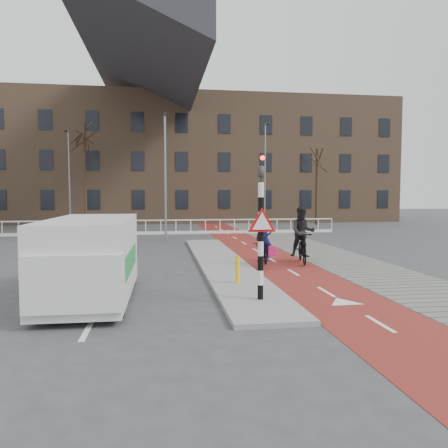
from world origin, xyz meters
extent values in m
plane|color=#38383A|center=(0.00, 0.00, 0.00)|extent=(120.00, 120.00, 0.00)
cube|color=maroon|center=(1.50, 10.00, 0.01)|extent=(2.50, 60.00, 0.01)
cube|color=slate|center=(4.30, 10.00, 0.01)|extent=(3.00, 60.00, 0.01)
cube|color=gray|center=(-0.70, 4.00, 0.06)|extent=(1.80, 16.00, 0.12)
cylinder|color=black|center=(-0.60, -2.00, 1.56)|extent=(0.14, 0.14, 2.88)
imported|color=black|center=(-0.60, -2.00, 3.40)|extent=(0.13, 0.16, 0.80)
cylinder|color=#FF0C05|center=(-0.60, -2.14, 3.58)|extent=(0.11, 0.02, 0.11)
cylinder|color=yellow|center=(-0.81, 0.02, 0.51)|extent=(0.12, 0.12, 0.79)
imported|color=black|center=(0.76, 3.25, 0.48)|extent=(1.24, 1.89, 0.94)
imported|color=#0F123C|center=(0.76, 3.25, 1.07)|extent=(0.70, 0.58, 1.63)
cube|color=#E9206B|center=(0.96, 2.74, 0.66)|extent=(0.34, 0.28, 0.35)
imported|color=black|center=(2.45, 3.91, 0.64)|extent=(0.99, 2.17, 1.26)
imported|color=black|center=(2.45, 3.91, 1.24)|extent=(1.09, 0.92, 1.97)
cube|color=silver|center=(-4.77, -1.04, 1.12)|extent=(2.02, 4.91, 1.95)
cube|color=#1F903A|center=(-5.76, -1.04, 1.02)|extent=(0.06, 3.13, 0.55)
cube|color=#1F903A|center=(-3.79, -1.04, 1.02)|extent=(0.06, 3.13, 0.55)
cube|color=black|center=(-4.77, -3.13, 1.52)|extent=(1.76, 0.07, 0.90)
cylinder|color=black|center=(-5.63, -2.69, 0.34)|extent=(0.25, 0.69, 0.68)
cylinder|color=black|center=(-3.96, -2.71, 0.34)|extent=(0.25, 0.69, 0.68)
cylinder|color=black|center=(-5.58, 0.64, 0.34)|extent=(0.25, 0.69, 0.68)
cylinder|color=black|center=(-3.92, 0.61, 0.34)|extent=(0.25, 0.69, 0.68)
cube|color=silver|center=(-5.00, 17.00, 0.95)|extent=(28.00, 0.08, 0.08)
cube|color=silver|center=(-5.00, 17.00, 0.10)|extent=(28.00, 0.10, 0.20)
cube|color=#7F6047|center=(-3.00, 32.00, 6.00)|extent=(46.00, 10.00, 12.00)
cylinder|color=black|center=(-8.69, 22.28, 4.02)|extent=(0.23, 0.23, 8.04)
cylinder|color=black|center=(10.65, 24.52, 3.32)|extent=(0.27, 0.27, 6.64)
cylinder|color=slate|center=(-2.72, 12.73, 3.59)|extent=(0.12, 0.12, 7.17)
cylinder|color=slate|center=(-9.84, 22.30, 3.73)|extent=(0.12, 0.12, 7.46)
cylinder|color=slate|center=(5.41, 22.31, 4.17)|extent=(0.12, 0.12, 8.34)
camera|label=1|loc=(-3.03, -12.39, 2.73)|focal=35.00mm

